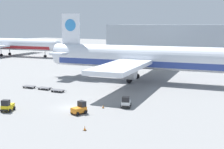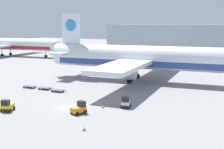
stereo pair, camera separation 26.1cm
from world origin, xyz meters
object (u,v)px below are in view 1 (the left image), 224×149
(baggage_dolly_second, at_px, (44,88))
(traffic_cone_near, at_px, (85,128))
(baggage_tug_far, at_px, (126,102))
(airplane_distant, at_px, (10,45))
(baggage_dolly_third, at_px, (58,90))
(traffic_cone_far, at_px, (103,106))
(airplane_main, at_px, (147,58))
(baggage_tug_mid, at_px, (7,106))
(baggage_dolly_lead, at_px, (29,86))
(baggage_tug_foreground, at_px, (80,108))

(baggage_dolly_second, height_order, traffic_cone_near, traffic_cone_near)
(baggage_tug_far, bearing_deg, traffic_cone_near, -18.60)
(airplane_distant, distance_m, baggage_dolly_third, 82.24)
(airplane_distant, xyz_separation_m, traffic_cone_far, (83.81, -50.79, -4.84))
(airplane_main, height_order, traffic_cone_far, airplane_main)
(baggage_tug_mid, bearing_deg, baggage_dolly_second, -179.80)
(baggage_dolly_second, relative_size, traffic_cone_far, 6.11)
(baggage_tug_far, bearing_deg, traffic_cone_far, -74.52)
(airplane_main, relative_size, baggage_tug_far, 20.62)
(baggage_tug_far, relative_size, traffic_cone_far, 4.52)
(baggage_tug_mid, relative_size, baggage_dolly_third, 0.74)
(baggage_dolly_lead, xyz_separation_m, traffic_cone_near, (27.77, -16.02, -0.05))
(airplane_main, distance_m, airplane_distant, 82.84)
(airplane_distant, distance_m, traffic_cone_far, 98.12)
(baggage_dolly_third, relative_size, traffic_cone_near, 5.45)
(airplane_distant, height_order, traffic_cone_far, airplane_distant)
(baggage_tug_foreground, xyz_separation_m, baggage_tug_far, (4.43, 7.28, 0.00))
(airplane_distant, xyz_separation_m, baggage_dolly_third, (68.49, -45.28, -4.75))
(airplane_main, xyz_separation_m, baggage_tug_mid, (-7.75, -36.37, -4.96))
(baggage_dolly_second, bearing_deg, airplane_distant, 137.46)
(airplane_distant, bearing_deg, baggage_dolly_second, -45.44)
(baggage_tug_mid, distance_m, traffic_cone_far, 15.95)
(airplane_distant, relative_size, baggage_dolly_lead, 13.45)
(airplane_main, xyz_separation_m, airplane_distant, (-79.15, 24.44, -0.70))
(baggage_tug_far, relative_size, baggage_dolly_second, 0.74)
(airplane_main, distance_m, baggage_dolly_lead, 28.87)
(airplane_main, bearing_deg, traffic_cone_far, -90.79)
(baggage_tug_foreground, bearing_deg, traffic_cone_far, -2.43)
(airplane_distant, distance_m, baggage_tug_far, 99.51)
(airplane_main, relative_size, traffic_cone_far, 93.25)
(baggage_dolly_lead, distance_m, baggage_dolly_third, 8.25)
(traffic_cone_near, height_order, traffic_cone_far, traffic_cone_near)
(airplane_distant, distance_m, traffic_cone_near, 107.52)
(traffic_cone_far, bearing_deg, baggage_tug_far, 38.86)
(baggage_tug_mid, xyz_separation_m, traffic_cone_far, (12.40, 10.01, -0.58))
(airplane_main, relative_size, baggage_tug_foreground, 21.33)
(baggage_tug_mid, height_order, traffic_cone_far, baggage_tug_mid)
(airplane_main, relative_size, airplane_distant, 1.13)
(baggage_tug_foreground, distance_m, baggage_dolly_lead, 24.38)
(airplane_distant, bearing_deg, baggage_tug_foreground, -44.47)
(airplane_main, relative_size, baggage_dolly_third, 15.26)
(baggage_tug_far, relative_size, baggage_dolly_third, 0.74)
(baggage_tug_foreground, xyz_separation_m, baggage_dolly_second, (-18.06, 10.57, -0.49))
(baggage_tug_far, bearing_deg, baggage_tug_mid, -74.49)
(baggage_dolly_second, xyz_separation_m, traffic_cone_near, (23.60, -16.57, -0.05))
(airplane_main, bearing_deg, baggage_dolly_lead, -142.63)
(traffic_cone_far, bearing_deg, airplane_distant, 148.78)
(airplane_distant, height_order, baggage_tug_mid, airplane_distant)
(traffic_cone_near, bearing_deg, airplane_main, 103.42)
(airplane_main, xyz_separation_m, baggage_tug_foreground, (3.32, -31.14, -4.96))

